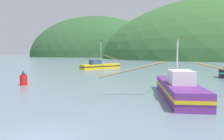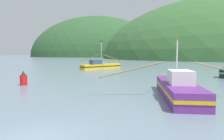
# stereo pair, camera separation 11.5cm
# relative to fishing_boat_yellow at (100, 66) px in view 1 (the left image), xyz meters

# --- Properties ---
(ground_plane) EXTENTS (600.00, 600.00, 0.00)m
(ground_plane) POSITION_rel_fishing_boat_yellow_xyz_m (4.37, -40.22, -0.75)
(ground_plane) COLOR slate
(hill_far_left) EXTENTS (132.99, 106.39, 80.40)m
(hill_far_left) POSITION_rel_fishing_boat_yellow_xyz_m (-34.06, 166.03, -0.75)
(hill_far_left) COLOR #2D562D
(hill_far_left) RESTS_ON ground
(hill_mid_right) EXTENTS (89.13, 71.30, 36.68)m
(hill_mid_right) POSITION_rel_fishing_boat_yellow_xyz_m (75.56, 147.58, -0.75)
(hill_mid_right) COLOR #386633
(hill_mid_right) RESTS_ON ground
(hill_far_center) EXTENTS (190.72, 152.57, 50.09)m
(hill_far_center) POSITION_rel_fishing_boat_yellow_xyz_m (61.62, 176.38, -0.75)
(hill_far_center) COLOR #47703D
(hill_far_center) RESTS_ON ground
(fishing_boat_yellow) EXTENTS (14.23, 13.01, 6.54)m
(fishing_boat_yellow) POSITION_rel_fishing_boat_yellow_xyz_m (0.00, 0.00, 0.00)
(fishing_boat_yellow) COLOR gold
(fishing_boat_yellow) RESTS_ON ground
(fishing_boat_purple) EXTENTS (13.83, 10.28, 5.10)m
(fishing_boat_purple) POSITION_rel_fishing_boat_yellow_xyz_m (12.18, -30.36, 0.05)
(fishing_boat_purple) COLOR #6B2D84
(fishing_boat_purple) RESTS_ON ground
(channel_buoy) EXTENTS (0.83, 0.83, 1.70)m
(channel_buoy) POSITION_rel_fishing_boat_yellow_xyz_m (-4.56, -25.50, -0.04)
(channel_buoy) COLOR red
(channel_buoy) RESTS_ON ground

